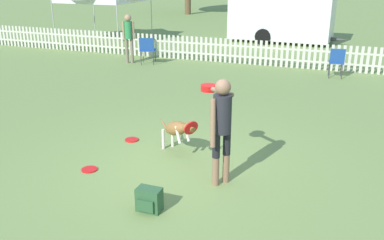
{
  "coord_description": "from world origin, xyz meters",
  "views": [
    {
      "loc": [
        2.42,
        -6.05,
        3.22
      ],
      "look_at": [
        0.04,
        0.23,
        0.81
      ],
      "focal_mm": 40.0,
      "sensor_mm": 36.0,
      "label": 1
    }
  ],
  "objects": [
    {
      "name": "handler_person",
      "position": [
        0.67,
        -0.22,
        1.07
      ],
      "size": [
        0.75,
        1.06,
        1.69
      ],
      "rotation": [
        0.0,
        0.0,
        0.93
      ],
      "color": "#8C664C",
      "rests_on": "ground_plane"
    },
    {
      "name": "folding_chair_blue_left",
      "position": [
        -4.26,
        7.21,
        0.56
      ],
      "size": [
        0.65,
        0.66,
        0.94
      ],
      "rotation": [
        0.0,
        0.0,
        3.44
      ],
      "color": "#333338",
      "rests_on": "ground_plane"
    },
    {
      "name": "folding_chair_center",
      "position": [
        1.99,
        7.44,
        0.56
      ],
      "size": [
        0.48,
        0.5,
        0.92
      ],
      "rotation": [
        0.0,
        0.0,
        3.26
      ],
      "color": "#333338",
      "rests_on": "ground_plane"
    },
    {
      "name": "leaping_dog",
      "position": [
        -0.35,
        0.52,
        0.49
      ],
      "size": [
        1.05,
        0.84,
        0.79
      ],
      "rotation": [
        0.0,
        0.0,
        -2.21
      ],
      "color": "olive",
      "rests_on": "ground_plane"
    },
    {
      "name": "picket_fence",
      "position": [
        -0.0,
        8.42,
        0.43
      ],
      "size": [
        27.63,
        0.04,
        0.86
      ],
      "color": "beige",
      "rests_on": "ground_plane"
    },
    {
      "name": "backpack_on_grass",
      "position": [
        0.01,
        -1.39,
        0.17
      ],
      "size": [
        0.35,
        0.25,
        0.34
      ],
      "color": "#2D5633",
      "rests_on": "ground_plane"
    },
    {
      "name": "spectator_standing",
      "position": [
        -4.95,
        7.16,
        1.03
      ],
      "size": [
        0.39,
        0.27,
        1.69
      ],
      "rotation": [
        0.0,
        0.0,
        3.51
      ],
      "color": "#7A705B",
      "rests_on": "ground_plane"
    },
    {
      "name": "equipment_trailer",
      "position": [
        -0.75,
        13.61,
        1.22
      ],
      "size": [
        5.25,
        2.28,
        2.31
      ],
      "rotation": [
        0.0,
        0.0,
        -0.04
      ],
      "color": "white",
      "rests_on": "ground_plane"
    },
    {
      "name": "frisbee_near_dog",
      "position": [
        -1.49,
        -0.61,
        0.01
      ],
      "size": [
        0.27,
        0.27,
        0.02
      ],
      "color": "red",
      "rests_on": "ground_plane"
    },
    {
      "name": "ground_plane",
      "position": [
        0.0,
        0.0,
        0.0
      ],
      "size": [
        240.0,
        240.0,
        0.0
      ],
      "primitive_type": "plane",
      "color": "olive"
    },
    {
      "name": "frisbee_near_handler",
      "position": [
        -1.45,
        0.8,
        0.01
      ],
      "size": [
        0.27,
        0.27,
        0.02
      ],
      "color": "red",
      "rests_on": "ground_plane"
    }
  ]
}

